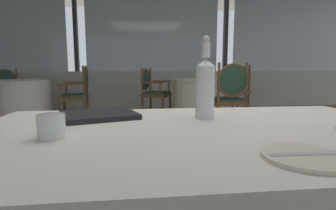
% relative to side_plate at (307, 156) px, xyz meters
% --- Properties ---
extents(ground_plane, '(15.47, 15.47, 0.00)m').
position_rel_side_plate_xyz_m(ground_plane, '(-0.00, 1.23, -0.74)').
color(ground_plane, '#756047').
extents(window_wall_far, '(10.86, 0.14, 2.80)m').
position_rel_side_plate_xyz_m(window_wall_far, '(-0.00, 5.70, 0.38)').
color(window_wall_far, beige).
rests_on(window_wall_far, ground_plane).
extents(side_plate, '(0.20, 0.20, 0.01)m').
position_rel_side_plate_xyz_m(side_plate, '(0.00, 0.00, 0.00)').
color(side_plate, silver).
rests_on(side_plate, foreground_table).
extents(butter_knife, '(0.17, 0.02, 0.00)m').
position_rel_side_plate_xyz_m(butter_knife, '(0.00, 0.00, 0.01)').
color(butter_knife, silver).
rests_on(butter_knife, foreground_table).
extents(water_bottle, '(0.07, 0.07, 0.33)m').
position_rel_side_plate_xyz_m(water_bottle, '(-0.11, 0.50, 0.12)').
color(water_bottle, white).
rests_on(water_bottle, foreground_table).
extents(water_tumbler, '(0.08, 0.08, 0.07)m').
position_rel_side_plate_xyz_m(water_tumbler, '(-0.63, 0.25, 0.03)').
color(water_tumbler, white).
rests_on(water_tumbler, foreground_table).
extents(menu_book, '(0.35, 0.33, 0.02)m').
position_rel_side_plate_xyz_m(menu_book, '(-0.54, 0.57, 0.01)').
color(menu_book, black).
rests_on(menu_book, foreground_table).
extents(background_table_0, '(1.12, 1.12, 0.74)m').
position_rel_side_plate_xyz_m(background_table_0, '(0.79, 4.01, -0.37)').
color(background_table_0, silver).
rests_on(background_table_0, ground_plane).
extents(dining_chair_0_0, '(0.64, 0.66, 0.99)m').
position_rel_side_plate_xyz_m(dining_chair_0_0, '(1.60, 4.58, -0.16)').
color(dining_chair_0_0, brown).
rests_on(dining_chair_0_0, ground_plane).
extents(dining_chair_0_1, '(0.61, 0.64, 0.93)m').
position_rel_side_plate_xyz_m(dining_chair_0_1, '(-0.10, 4.42, -0.20)').
color(dining_chair_0_1, brown).
rests_on(dining_chair_0_1, ground_plane).
extents(dining_chair_0_2, '(0.57, 0.51, 1.01)m').
position_rel_side_plate_xyz_m(dining_chair_0_2, '(0.88, 3.02, -0.16)').
color(dining_chair_0_2, brown).
rests_on(dining_chair_0_2, ground_plane).
extents(background_table_1, '(1.06, 1.06, 0.74)m').
position_rel_side_plate_xyz_m(background_table_1, '(-2.34, 4.11, -0.37)').
color(background_table_1, silver).
rests_on(background_table_1, ground_plane).
extents(dining_chair_1_0, '(0.50, 0.56, 0.97)m').
position_rel_side_plate_xyz_m(dining_chair_1_0, '(-1.38, 4.18, -0.18)').
color(dining_chair_1_0, brown).
rests_on(dining_chair_1_0, ground_plane).
extents(dining_chair_1_1, '(0.66, 0.64, 0.92)m').
position_rel_side_plate_xyz_m(dining_chair_1_1, '(-2.87, 4.90, -0.21)').
color(dining_chair_1_1, brown).
rests_on(dining_chair_1_1, ground_plane).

